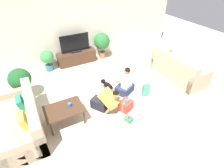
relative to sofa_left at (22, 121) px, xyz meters
The scene contains 17 objects.
ground_plane 2.45m from the sofa_left, ahead, with size 16.00×16.00×0.00m, color beige.
wall_back 3.91m from the sofa_left, 50.22° to the left, with size 8.40×0.06×2.60m.
sofa_left is the anchor object (origin of this frame).
sofa_right 4.83m from the sofa_left, ahead, with size 0.86×1.91×0.86m.
coffee_table 0.95m from the sofa_left, 11.49° to the right, with size 0.90×0.65×0.45m.
tv_console 3.40m from the sofa_left, 50.26° to the left, with size 1.44×0.44×0.47m.
tv 3.43m from the sofa_left, 50.26° to the left, with size 1.07×0.20×0.67m.
potted_plant_back_left 2.79m from the sofa_left, 66.70° to the left, with size 0.45×0.45×0.77m.
potted_plant_corner_left 1.35m from the sofa_left, 83.55° to the left, with size 0.60×0.60×0.95m.
potted_plant_back_right 4.14m from the sofa_left, 38.34° to the left, with size 0.63×0.63×1.02m.
person_kneeling 2.01m from the sofa_left, ahead, with size 0.67×0.81×0.77m.
person_sitting 2.86m from the sofa_left, ahead, with size 0.64×0.61×0.88m.
dog 2.43m from the sofa_left, 10.87° to the left, with size 0.25×0.55×0.35m.
gift_box_a 2.50m from the sofa_left, 21.07° to the right, with size 0.22×0.23×0.16m.
gift_box_b 2.53m from the sofa_left, 11.60° to the right, with size 0.41×0.38×0.36m.
gift_bag_a 3.32m from the sofa_left, ahead, with size 0.22×0.15×0.41m.
mug 1.11m from the sofa_left, ahead, with size 0.12×0.08×0.09m.
Camera 1 is at (-1.89, -3.66, 3.33)m, focal length 28.00 mm.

